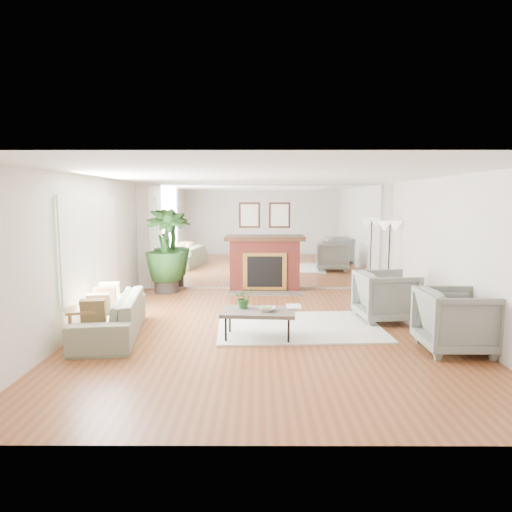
{
  "coord_description": "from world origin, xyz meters",
  "views": [
    {
      "loc": [
        -0.17,
        -7.2,
        2.11
      ],
      "look_at": [
        -0.19,
        0.6,
        1.14
      ],
      "focal_mm": 32.0,
      "sensor_mm": 36.0,
      "label": 1
    }
  ],
  "objects_px": {
    "fireplace": "(265,263)",
    "armchair_back": "(386,296)",
    "floor_lamp": "(390,232)",
    "side_table": "(85,314)",
    "sofa": "(111,316)",
    "armchair_front": "(457,321)",
    "potted_ficus": "(166,248)",
    "coffee_table": "(258,313)"
  },
  "relations": [
    {
      "from": "fireplace",
      "to": "armchair_back",
      "type": "bearing_deg",
      "value": -52.05
    },
    {
      "from": "floor_lamp",
      "to": "side_table",
      "type": "bearing_deg",
      "value": -147.04
    },
    {
      "from": "sofa",
      "to": "armchair_front",
      "type": "bearing_deg",
      "value": 73.51
    },
    {
      "from": "sofa",
      "to": "floor_lamp",
      "type": "xyz_separation_m",
      "value": [
        5.15,
        2.95,
        1.09
      ]
    },
    {
      "from": "side_table",
      "to": "potted_ficus",
      "type": "distance_m",
      "value": 3.94
    },
    {
      "from": "fireplace",
      "to": "floor_lamp",
      "type": "bearing_deg",
      "value": -12.6
    },
    {
      "from": "sofa",
      "to": "potted_ficus",
      "type": "relative_size",
      "value": 1.14
    },
    {
      "from": "floor_lamp",
      "to": "sofa",
      "type": "bearing_deg",
      "value": -150.19
    },
    {
      "from": "fireplace",
      "to": "floor_lamp",
      "type": "height_order",
      "value": "fireplace"
    },
    {
      "from": "armchair_back",
      "to": "armchair_front",
      "type": "xyz_separation_m",
      "value": [
        0.52,
        -1.62,
        0.0
      ]
    },
    {
      "from": "fireplace",
      "to": "side_table",
      "type": "xyz_separation_m",
      "value": [
        -2.65,
        -4.07,
        -0.18
      ]
    },
    {
      "from": "fireplace",
      "to": "armchair_front",
      "type": "distance_m",
      "value": 5.02
    },
    {
      "from": "potted_ficus",
      "to": "side_table",
      "type": "bearing_deg",
      "value": -95.88
    },
    {
      "from": "armchair_back",
      "to": "floor_lamp",
      "type": "bearing_deg",
      "value": -22.1
    },
    {
      "from": "armchair_front",
      "to": "sofa",
      "type": "bearing_deg",
      "value": 82.22
    },
    {
      "from": "armchair_back",
      "to": "potted_ficus",
      "type": "xyz_separation_m",
      "value": [
        -4.33,
        2.47,
        0.58
      ]
    },
    {
      "from": "armchair_front",
      "to": "side_table",
      "type": "xyz_separation_m",
      "value": [
        -5.25,
        0.21,
        0.03
      ]
    },
    {
      "from": "fireplace",
      "to": "floor_lamp",
      "type": "relative_size",
      "value": 1.24
    },
    {
      "from": "armchair_back",
      "to": "fireplace",
      "type": "bearing_deg",
      "value": 32.64
    },
    {
      "from": "fireplace",
      "to": "armchair_front",
      "type": "height_order",
      "value": "fireplace"
    },
    {
      "from": "coffee_table",
      "to": "sofa",
      "type": "xyz_separation_m",
      "value": [
        -2.29,
        0.16,
        -0.09
      ]
    },
    {
      "from": "sofa",
      "to": "floor_lamp",
      "type": "distance_m",
      "value": 6.03
    },
    {
      "from": "side_table",
      "to": "sofa",
      "type": "bearing_deg",
      "value": 68.94
    },
    {
      "from": "sofa",
      "to": "side_table",
      "type": "xyz_separation_m",
      "value": [
        -0.2,
        -0.52,
        0.16
      ]
    },
    {
      "from": "coffee_table",
      "to": "armchair_back",
      "type": "height_order",
      "value": "armchair_back"
    },
    {
      "from": "coffee_table",
      "to": "potted_ficus",
      "type": "distance_m",
      "value": 4.14
    },
    {
      "from": "fireplace",
      "to": "potted_ficus",
      "type": "bearing_deg",
      "value": -175.06
    },
    {
      "from": "sofa",
      "to": "fireplace",
      "type": "bearing_deg",
      "value": 137.16
    },
    {
      "from": "armchair_back",
      "to": "armchair_front",
      "type": "relative_size",
      "value": 0.99
    },
    {
      "from": "armchair_back",
      "to": "floor_lamp",
      "type": "distance_m",
      "value": 2.36
    },
    {
      "from": "coffee_table",
      "to": "armchair_back",
      "type": "relative_size",
      "value": 1.2
    },
    {
      "from": "fireplace",
      "to": "potted_ficus",
      "type": "relative_size",
      "value": 1.08
    },
    {
      "from": "potted_ficus",
      "to": "armchair_back",
      "type": "bearing_deg",
      "value": -29.71
    },
    {
      "from": "side_table",
      "to": "potted_ficus",
      "type": "relative_size",
      "value": 0.34
    },
    {
      "from": "armchair_back",
      "to": "potted_ficus",
      "type": "height_order",
      "value": "potted_ficus"
    },
    {
      "from": "sofa",
      "to": "side_table",
      "type": "relative_size",
      "value": 3.4
    },
    {
      "from": "fireplace",
      "to": "coffee_table",
      "type": "height_order",
      "value": "fireplace"
    },
    {
      "from": "armchair_front",
      "to": "floor_lamp",
      "type": "relative_size",
      "value": 0.59
    },
    {
      "from": "armchair_front",
      "to": "side_table",
      "type": "bearing_deg",
      "value": 88.15
    },
    {
      "from": "coffee_table",
      "to": "side_table",
      "type": "relative_size",
      "value": 1.81
    },
    {
      "from": "sofa",
      "to": "potted_ficus",
      "type": "distance_m",
      "value": 3.44
    },
    {
      "from": "floor_lamp",
      "to": "fireplace",
      "type": "bearing_deg",
      "value": 167.4
    }
  ]
}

